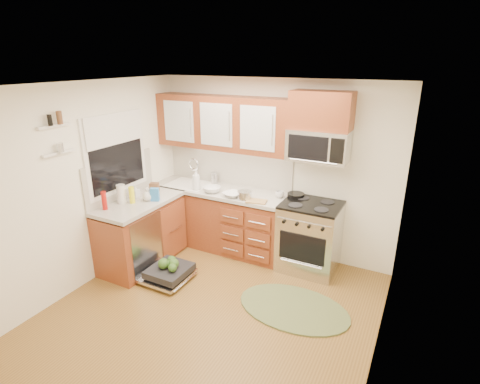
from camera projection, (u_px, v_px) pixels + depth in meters
The scene contains 38 objects.
floor at pixel (212, 311), 4.29m from camera, with size 3.50×3.50×0.00m, color brown.
ceiling at pixel (205, 86), 3.44m from camera, with size 3.50×3.50×0.00m, color white.
wall_back at pixel (273, 169), 5.33m from camera, with size 3.50×0.04×2.50m, color white.
wall_front at pixel (66, 304), 2.40m from camera, with size 3.50×0.04×2.50m, color white.
wall_left at pixel (88, 186), 4.62m from camera, with size 0.04×3.50×2.50m, color white.
wall_right at pixel (388, 248), 3.11m from camera, with size 0.04×3.50×2.50m, color white.
base_cabinet_back at pixel (220, 220), 5.67m from camera, with size 2.05×0.60×0.85m, color maroon.
base_cabinet_left at pixel (142, 234), 5.21m from camera, with size 0.60×1.25×0.85m, color maroon.
countertop_back at pixel (219, 191), 5.50m from camera, with size 2.07×0.64×0.05m, color #BAB3AA.
countertop_left at pixel (139, 203), 5.04m from camera, with size 0.64×1.27×0.05m, color #BAB3AA.
backsplash_back at pixel (228, 166), 5.64m from camera, with size 2.05×0.02×0.57m, color #B1AD9F.
backsplash_left at pixel (120, 178), 5.07m from camera, with size 0.02×1.25×0.57m, color #B1AD9F.
upper_cabinets at pixel (223, 123), 5.29m from camera, with size 2.05×0.35×0.75m, color maroon, non-canonical shape.
cabinet_over_mw at pixel (321, 110), 4.59m from camera, with size 0.76×0.35×0.47m, color maroon.
range at pixel (309, 237), 5.03m from camera, with size 0.76×0.64×0.95m, color silver, non-canonical shape.
microwave at pixel (318, 145), 4.72m from camera, with size 0.76×0.38×0.40m, color silver, non-canonical shape.
sink at pixel (189, 192), 5.74m from camera, with size 0.62×0.50×0.26m, color white, non-canonical shape.
dishwasher at pixel (167, 273), 4.88m from camera, with size 0.70×0.60×0.20m, color silver, non-canonical shape.
window at pixel (116, 154), 4.93m from camera, with size 0.03×1.05×1.05m, color white, non-canonical shape.
window_blind at pixel (115, 129), 4.81m from camera, with size 0.02×0.96×0.40m, color white.
shelf_upper at pixel (54, 126), 4.04m from camera, with size 0.04×0.40×0.03m, color white.
shelf_lower at pixel (59, 153), 4.14m from camera, with size 0.04×0.40×0.03m, color white.
rug at pixel (293, 308), 4.33m from camera, with size 1.31×0.85×0.02m, color #606E3F, non-canonical shape.
skillet at pixel (296, 195), 5.12m from camera, with size 0.23×0.23×0.04m, color black.
stock_pot at pixel (244, 195), 5.08m from camera, with size 0.19×0.19×0.12m, color silver.
cutting_board at pixel (257, 201), 5.00m from camera, with size 0.27×0.17×0.02m, color #A07649.
canister at pixel (214, 178), 5.73m from camera, with size 0.11×0.11×0.17m, color silver.
paper_towel_roll at pixel (121, 194), 4.94m from camera, with size 0.11×0.11×0.25m, color white.
mustard_bottle at pixel (132, 195), 4.94m from camera, with size 0.07×0.07×0.22m, color yellow.
red_bottle at pixel (104, 201), 4.72m from camera, with size 0.06×0.06×0.24m, color #B0150E.
wooden_box at pixel (154, 187), 5.38m from camera, with size 0.13×0.09×0.13m, color brown.
blue_carton at pixel (155, 195), 5.01m from camera, with size 0.11×0.07×0.18m, color #2A77C6.
bowl_a at pixel (232, 195), 5.18m from camera, with size 0.25×0.25×0.06m, color #999999.
bowl_b at pixel (212, 190), 5.35m from camera, with size 0.25×0.25×0.08m, color #999999.
cup at pixel (280, 194), 5.14m from camera, with size 0.12×0.12×0.10m, color #999999.
soap_bottle_a at pixel (196, 180), 5.41m from camera, with size 0.12×0.12×0.31m, color #999999.
soap_bottle_b at pixel (135, 191), 5.12m from camera, with size 0.09×0.09×0.19m, color #999999.
soap_bottle_c at pixel (148, 194), 5.03m from camera, with size 0.14×0.14×0.18m, color #999999.
Camera 1 is at (1.92, -3.03, 2.74)m, focal length 28.00 mm.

